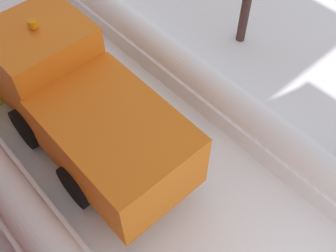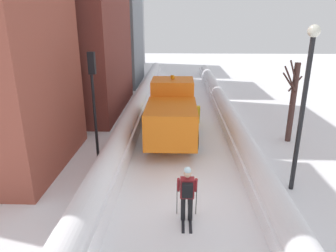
# 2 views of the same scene
# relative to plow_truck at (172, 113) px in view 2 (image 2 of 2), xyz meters

# --- Properties ---
(ground_plane) EXTENTS (80.00, 80.00, 0.00)m
(ground_plane) POSITION_rel_plow_truck_xyz_m (0.52, 4.12, -1.48)
(ground_plane) COLOR white
(snowbank_left) EXTENTS (1.10, 36.00, 1.22)m
(snowbank_left) POSITION_rel_plow_truck_xyz_m (-2.31, 4.12, -0.91)
(snowbank_left) COLOR white
(snowbank_left) RESTS_ON ground
(snowbank_right) EXTENTS (1.10, 36.00, 0.99)m
(snowbank_right) POSITION_rel_plow_truck_xyz_m (3.35, 4.12, -1.05)
(snowbank_right) COLOR white
(snowbank_right) RESTS_ON ground
(building_tower_distant) EXTENTS (6.62, 10.03, 15.24)m
(building_tower_distant) POSITION_rel_plow_truck_xyz_m (-7.81, 25.54, 6.15)
(building_tower_distant) COLOR #9EA0A5
(building_tower_distant) RESTS_ON ground
(plow_truck) EXTENTS (3.20, 5.98, 3.12)m
(plow_truck) POSITION_rel_plow_truck_xyz_m (0.00, 0.00, 0.00)
(plow_truck) COLOR orange
(plow_truck) RESTS_ON ground
(skier) EXTENTS (0.62, 1.80, 1.81)m
(skier) POSITION_rel_plow_truck_xyz_m (0.60, -6.70, -0.48)
(skier) COLOR black
(skier) RESTS_ON ground
(traffic_light_pole) EXTENTS (0.28, 0.42, 4.65)m
(traffic_light_pole) POSITION_rel_plow_truck_xyz_m (-3.24, -2.22, 1.77)
(traffic_light_pole) COLOR black
(traffic_light_pole) RESTS_ON ground
(street_lamp) EXTENTS (0.40, 0.40, 5.73)m
(street_lamp) POSITION_rel_plow_truck_xyz_m (4.48, -4.69, 2.11)
(street_lamp) COLOR black
(street_lamp) RESTS_ON ground
(bare_tree_near) EXTENTS (0.90, 1.12, 4.06)m
(bare_tree_near) POSITION_rel_plow_truck_xyz_m (5.92, 0.10, 0.61)
(bare_tree_near) COLOR #442C28
(bare_tree_near) RESTS_ON ground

